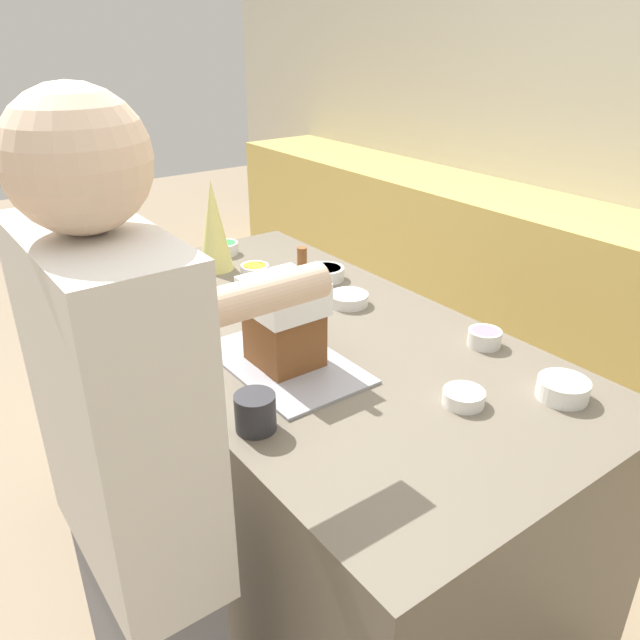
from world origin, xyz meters
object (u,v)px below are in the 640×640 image
at_px(candy_bowl_far_right, 464,397).
at_px(candy_bowl_near_tray_right, 563,388).
at_px(candy_bowl_center_rear, 349,299).
at_px(baking_tray, 285,363).
at_px(gingerbread_house, 284,319).
at_px(candy_bowl_near_tray_left, 224,248).
at_px(decorative_tree, 214,226).
at_px(candy_bowl_front_corner, 485,337).
at_px(mug, 255,412).
at_px(person, 140,525).
at_px(candy_bowl_beside_tree, 326,273).
at_px(candy_bowl_far_left, 255,270).

bearing_deg(candy_bowl_far_right, candy_bowl_near_tray_right, 60.01).
bearing_deg(candy_bowl_center_rear, candy_bowl_near_tray_right, 5.42).
distance_m(baking_tray, candy_bowl_far_right, 0.47).
height_order(gingerbread_house, candy_bowl_near_tray_left, gingerbread_house).
bearing_deg(candy_bowl_near_tray_left, candy_bowl_near_tray_right, 6.39).
bearing_deg(decorative_tree, gingerbread_house, -14.25).
bearing_deg(candy_bowl_near_tray_left, candy_bowl_front_corner, 11.05).
xyz_separation_m(gingerbread_house, candy_bowl_center_rear, (-0.20, 0.38, -0.11)).
height_order(mug, person, person).
bearing_deg(candy_bowl_front_corner, candy_bowl_far_right, -58.25).
bearing_deg(candy_bowl_beside_tree, candy_bowl_far_right, -14.45).
bearing_deg(baking_tray, decorative_tree, 165.73).
distance_m(gingerbread_house, mug, 0.31).
height_order(candy_bowl_front_corner, candy_bowl_center_rear, candy_bowl_front_corner).
height_order(decorative_tree, candy_bowl_far_right, decorative_tree).
bearing_deg(candy_bowl_beside_tree, gingerbread_house, -46.81).
xyz_separation_m(candy_bowl_far_left, candy_bowl_far_right, (1.00, -0.03, -0.00)).
bearing_deg(baking_tray, person, -61.70).
xyz_separation_m(baking_tray, candy_bowl_far_right, (0.41, 0.24, 0.02)).
bearing_deg(person, candy_bowl_front_corner, 92.16).
xyz_separation_m(gingerbread_house, candy_bowl_near_tray_right, (0.53, 0.45, -0.10)).
distance_m(candy_bowl_center_rear, person, 1.02).
xyz_separation_m(candy_bowl_front_corner, candy_bowl_near_tray_left, (-1.11, -0.22, -0.00)).
bearing_deg(decorative_tree, candy_bowl_far_left, 25.87).
bearing_deg(candy_bowl_center_rear, person, -61.70).
distance_m(decorative_tree, candy_bowl_near_tray_left, 0.22).
xyz_separation_m(candy_bowl_beside_tree, mug, (0.63, -0.66, 0.02)).
bearing_deg(decorative_tree, candy_bowl_center_rear, 19.47).
bearing_deg(candy_bowl_center_rear, candy_bowl_far_right, -13.07).
bearing_deg(candy_bowl_far_left, candy_bowl_beside_tree, 48.22).
height_order(candy_bowl_beside_tree, candy_bowl_far_right, candy_bowl_beside_tree).
height_order(baking_tray, candy_bowl_beside_tree, candy_bowl_beside_tree).
xyz_separation_m(candy_bowl_far_left, person, (0.87, -0.78, -0.08)).
bearing_deg(decorative_tree, candy_bowl_front_corner, 18.05).
relative_size(decorative_tree, mug, 3.55).
xyz_separation_m(decorative_tree, candy_bowl_near_tray_left, (-0.13, 0.10, -0.14)).
relative_size(baking_tray, gingerbread_house, 1.40).
bearing_deg(decorative_tree, baking_tray, -14.27).
bearing_deg(mug, decorative_tree, 157.02).
xyz_separation_m(gingerbread_house, candy_bowl_front_corner, (0.24, 0.51, -0.11)).
height_order(candy_bowl_near_tray_right, candy_bowl_near_tray_left, candy_bowl_near_tray_right).
distance_m(gingerbread_house, candy_bowl_near_tray_left, 0.92).
bearing_deg(decorative_tree, candy_bowl_beside_tree, 39.37).
height_order(candy_bowl_far_right, person, person).
relative_size(candy_bowl_front_corner, mug, 1.01).
distance_m(decorative_tree, candy_bowl_beside_tree, 0.43).
distance_m(candy_bowl_near_tray_right, mug, 0.74).
height_order(candy_bowl_far_left, candy_bowl_near_tray_right, candy_bowl_near_tray_right).
relative_size(candy_bowl_beside_tree, candy_bowl_far_left, 1.29).
relative_size(gingerbread_house, candy_bowl_far_right, 3.25).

